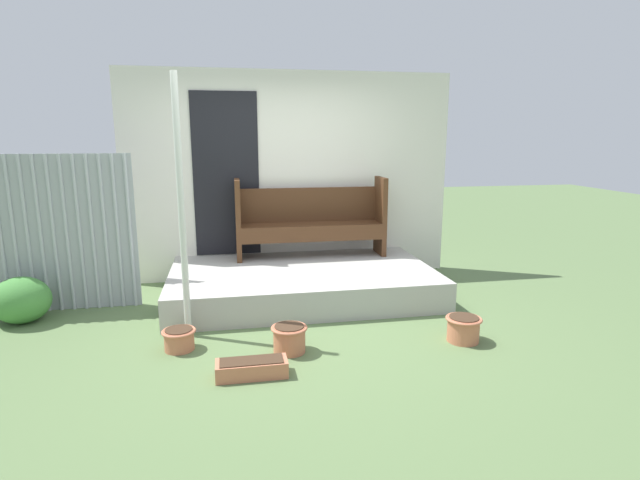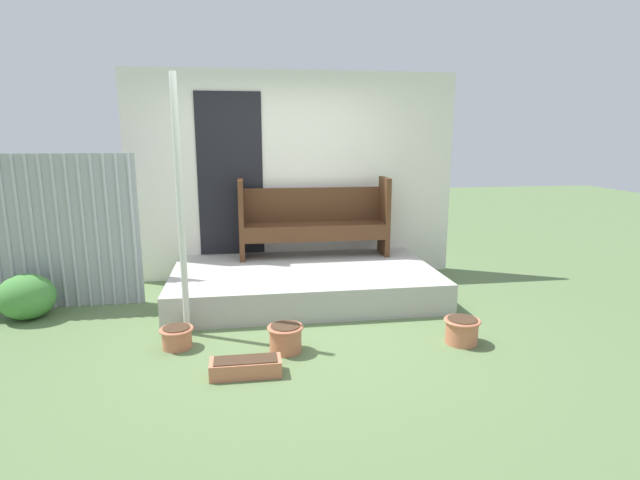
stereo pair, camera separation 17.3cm
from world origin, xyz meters
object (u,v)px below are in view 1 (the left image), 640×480
Objects in this scene: flower_pot_left at (179,338)px; support_post at (181,210)px; flower_pot_right at (463,328)px; planter_box_rect at (252,368)px; bench at (311,217)px; flower_pot_middle at (289,338)px; shrub_by_fence at (21,300)px.

support_post is at bearing 80.02° from flower_pot_left.
support_post reaches higher than flower_pot_left.
flower_pot_left is at bearing 173.55° from flower_pot_right.
flower_pot_right reaches higher than planter_box_rect.
bench is 5.70× the size of flower_pot_right.
flower_pot_middle is (0.93, -0.22, 0.02)m from flower_pot_left.
shrub_by_fence is (-2.51, 1.17, 0.10)m from flower_pot_middle.
flower_pot_right is at bearing -13.59° from support_post.
bench is 2.47m from flower_pot_left.
bench is 3.36× the size of planter_box_rect.
flower_pot_left is 2.51m from flower_pot_right.
flower_pot_right is (1.03, -2.13, -0.69)m from bench.
bench reaches higher than shrub_by_fence.
flower_pot_middle is at bearing 48.67° from planter_box_rect.
shrub_by_fence is (-2.17, 1.56, 0.16)m from planter_box_rect.
flower_pot_right is at bearing 9.64° from planter_box_rect.
flower_pot_left is at bearing -99.98° from support_post.
planter_box_rect is (-0.34, -0.39, -0.06)m from flower_pot_middle.
flower_pot_right reaches higher than flower_pot_left.
bench reaches higher than flower_pot_right.
flower_pot_middle reaches higher than flower_pot_right.
flower_pot_left is (-0.05, -0.31, -1.07)m from support_post.
support_post is at bearing -21.55° from shrub_by_fence.
shrub_by_fence is at bearing 158.45° from support_post.
planter_box_rect is at bearing -45.80° from flower_pot_left.
flower_pot_middle reaches higher than flower_pot_left.
shrub_by_fence is (-1.58, 0.95, 0.13)m from flower_pot_left.
support_post is 2.72m from flower_pot_right.
support_post reaches higher than planter_box_rect.
support_post is 1.27× the size of bench.
shrub_by_fence reaches higher than flower_pot_right.
support_post is 1.46m from flower_pot_middle.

